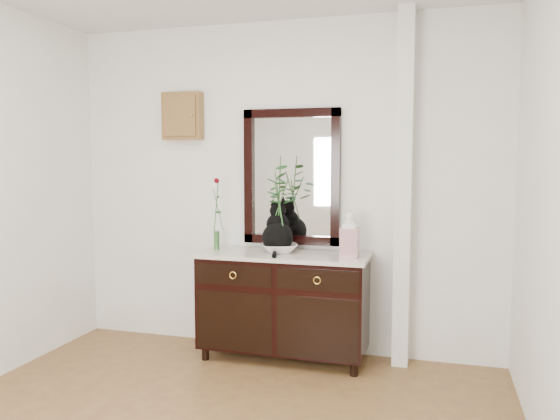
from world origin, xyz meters
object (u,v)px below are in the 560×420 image
(cat, at_px, (278,227))
(ginger_jar, at_px, (350,234))
(sideboard, at_px, (283,300))
(lotus_bowl, at_px, (279,248))

(cat, height_order, ginger_jar, cat)
(sideboard, xyz_separation_m, lotus_bowl, (-0.04, 0.02, 0.41))
(cat, distance_m, ginger_jar, 0.58)
(cat, bearing_deg, ginger_jar, -20.74)
(lotus_bowl, bearing_deg, sideboard, -30.50)
(lotus_bowl, distance_m, ginger_jar, 0.58)
(sideboard, bearing_deg, cat, 152.63)
(sideboard, xyz_separation_m, ginger_jar, (0.52, -0.03, 0.55))
(sideboard, relative_size, ginger_jar, 3.73)
(sideboard, distance_m, ginger_jar, 0.76)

